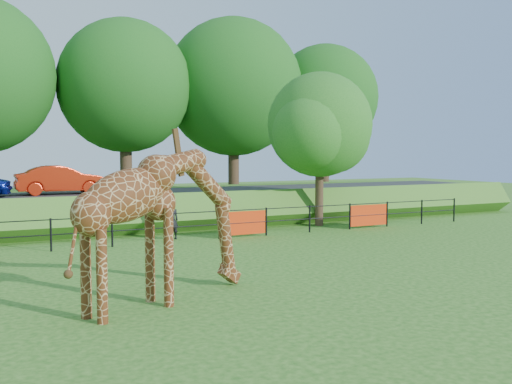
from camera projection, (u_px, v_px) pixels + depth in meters
ground at (275, 291)px, 13.40m from camera, size 90.00×90.00×0.00m
giraffe at (164, 226)px, 12.25m from camera, size 4.65×2.62×3.35m
perimeter_fence at (168, 228)px, 20.49m from camera, size 28.07×0.10×1.10m
embankment at (119, 207)px, 27.16m from camera, size 40.00×9.00×1.30m
road at (126, 194)px, 25.77m from camera, size 40.00×5.00×0.12m
car_red at (61, 180)px, 24.96m from camera, size 3.85×1.40×1.26m
visitor at (172, 221)px, 21.27m from camera, size 0.54×0.38×1.42m
tree_east at (321, 129)px, 25.10m from camera, size 5.40×4.71×6.76m
bg_tree_line at (123, 85)px, 33.34m from camera, size 37.30×8.80×11.82m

